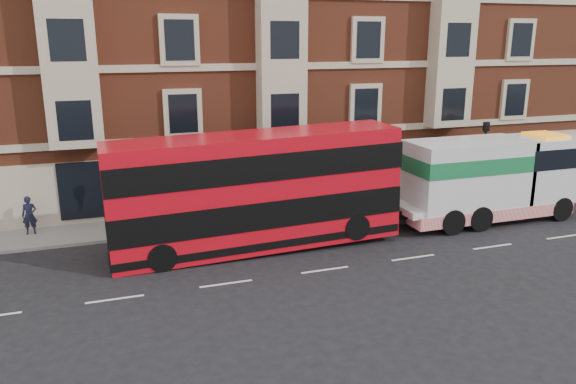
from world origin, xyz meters
name	(u,v)px	position (x,y,z in m)	size (l,w,h in m)	color
ground	(325,270)	(0.00, 0.00, 0.00)	(120.00, 120.00, 0.00)	black
sidewalk	(269,214)	(0.00, 7.50, 0.07)	(90.00, 3.00, 0.15)	slate
victorian_terrace	(239,18)	(0.50, 15.00, 10.07)	(45.00, 12.00, 20.40)	brown
lamp_post_west	(151,181)	(-6.00, 6.20, 2.68)	(0.35, 0.15, 4.35)	black
lamp_post_east	(484,155)	(12.00, 6.20, 2.68)	(0.35, 0.15, 4.35)	black
double_decker_bus	(256,189)	(-1.89, 3.26, 2.66)	(12.42, 2.85, 5.03)	red
tow_truck	(490,178)	(10.17, 3.26, 2.20)	(9.95, 2.94, 4.14)	silver
pedestrian	(29,215)	(-11.36, 7.98, 1.04)	(0.65, 0.43, 1.79)	black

